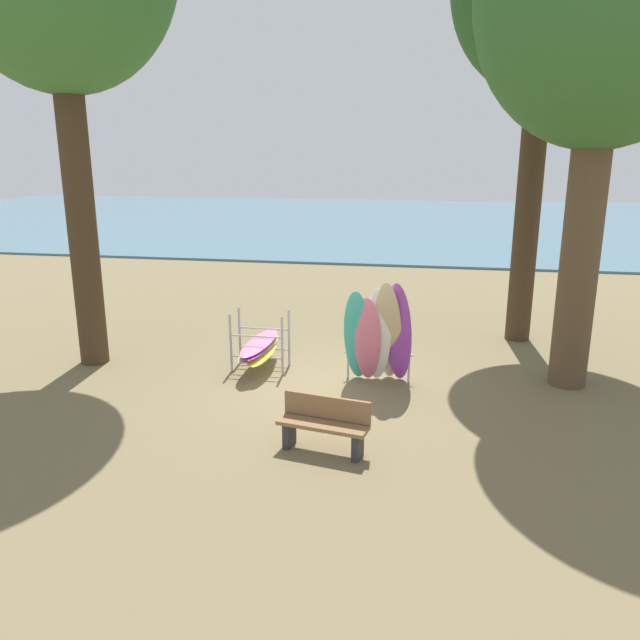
# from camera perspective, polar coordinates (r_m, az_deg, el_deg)

# --- Properties ---
(ground_plane) EXTENTS (80.00, 80.00, 0.00)m
(ground_plane) POSITION_cam_1_polar(r_m,az_deg,el_deg) (12.14, 0.84, -6.27)
(ground_plane) COLOR brown
(lake_water) EXTENTS (80.00, 36.00, 0.10)m
(lake_water) POSITION_cam_1_polar(r_m,az_deg,el_deg) (43.00, 8.05, 9.14)
(lake_water) COLOR #477084
(lake_water) RESTS_ON ground
(leaning_board_pile) EXTENTS (1.39, 1.09, 2.19)m
(leaning_board_pile) POSITION_cam_1_polar(r_m,az_deg,el_deg) (12.00, 5.41, -1.45)
(leaning_board_pile) COLOR #38B2AD
(leaning_board_pile) RESTS_ON ground
(board_storage_rack) EXTENTS (1.15, 2.13, 1.25)m
(board_storage_rack) POSITION_cam_1_polar(r_m,az_deg,el_deg) (13.10, -5.57, -2.42)
(board_storage_rack) COLOR #9EA0A5
(board_storage_rack) RESTS_ON ground
(park_bench) EXTENTS (1.45, 0.67, 0.85)m
(park_bench) POSITION_cam_1_polar(r_m,az_deg,el_deg) (9.54, 0.39, -9.52)
(park_bench) COLOR #2D2D33
(park_bench) RESTS_ON ground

